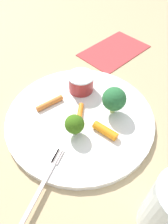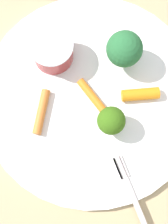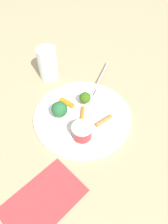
{
  "view_description": "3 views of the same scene",
  "coord_description": "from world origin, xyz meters",
  "px_view_note": "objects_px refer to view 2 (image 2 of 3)",
  "views": [
    {
      "loc": [
        -0.25,
        -0.12,
        0.33
      ],
      "look_at": [
        -0.0,
        -0.01,
        0.03
      ],
      "focal_mm": 34.38,
      "sensor_mm": 36.0,
      "label": 1
    },
    {
      "loc": [
        -0.09,
        0.04,
        0.42
      ],
      "look_at": [
        -0.02,
        0.02,
        0.03
      ],
      "focal_mm": 50.69,
      "sensor_mm": 36.0,
      "label": 2
    },
    {
      "loc": [
        0.36,
        0.16,
        0.49
      ],
      "look_at": [
        -0.01,
        0.0,
        0.02
      ],
      "focal_mm": 33.64,
      "sensor_mm": 36.0,
      "label": 3
    }
  ],
  "objects_px": {
    "broccoli_floret_0": "(124,49)",
    "plate": "(91,97)",
    "carrot_stick_1": "(41,109)",
    "carrot_stick_2": "(140,94)",
    "carrot_stick_0": "(91,93)",
    "broccoli_floret_1": "(111,121)",
    "sauce_cup": "(52,51)"
  },
  "relations": [
    {
      "from": "broccoli_floret_0",
      "to": "sauce_cup",
      "type": "bearing_deg",
      "value": 67.92
    },
    {
      "from": "plate",
      "to": "carrot_stick_0",
      "type": "distance_m",
      "value": 0.01
    },
    {
      "from": "carrot_stick_1",
      "to": "broccoli_floret_0",
      "type": "bearing_deg",
      "value": -75.67
    },
    {
      "from": "sauce_cup",
      "to": "carrot_stick_2",
      "type": "relative_size",
      "value": 1.16
    },
    {
      "from": "broccoli_floret_0",
      "to": "broccoli_floret_1",
      "type": "relative_size",
      "value": 1.32
    },
    {
      "from": "sauce_cup",
      "to": "broccoli_floret_0",
      "type": "xyz_separation_m",
      "value": [
        -0.03,
        -0.08,
        0.02
      ]
    },
    {
      "from": "carrot_stick_1",
      "to": "broccoli_floret_1",
      "type": "bearing_deg",
      "value": -120.81
    },
    {
      "from": "carrot_stick_1",
      "to": "carrot_stick_2",
      "type": "height_order",
      "value": "carrot_stick_2"
    },
    {
      "from": "plate",
      "to": "broccoli_floret_0",
      "type": "relative_size",
      "value": 4.93
    },
    {
      "from": "sauce_cup",
      "to": "carrot_stick_1",
      "type": "height_order",
      "value": "sauce_cup"
    },
    {
      "from": "plate",
      "to": "sauce_cup",
      "type": "distance_m",
      "value": 0.08
    },
    {
      "from": "carrot_stick_0",
      "to": "plate",
      "type": "bearing_deg",
      "value": -177.29
    },
    {
      "from": "sauce_cup",
      "to": "broccoli_floret_0",
      "type": "height_order",
      "value": "broccoli_floret_0"
    },
    {
      "from": "carrot_stick_0",
      "to": "carrot_stick_2",
      "type": "bearing_deg",
      "value": -110.78
    },
    {
      "from": "sauce_cup",
      "to": "carrot_stick_0",
      "type": "relative_size",
      "value": 1.14
    },
    {
      "from": "carrot_stick_0",
      "to": "carrot_stick_2",
      "type": "xyz_separation_m",
      "value": [
        -0.02,
        -0.06,
        0.0
      ]
    },
    {
      "from": "sauce_cup",
      "to": "broccoli_floret_1",
      "type": "xyz_separation_m",
      "value": [
        -0.11,
        -0.04,
        0.01
      ]
    },
    {
      "from": "carrot_stick_0",
      "to": "carrot_stick_2",
      "type": "height_order",
      "value": "carrot_stick_2"
    },
    {
      "from": "plate",
      "to": "carrot_stick_1",
      "type": "xyz_separation_m",
      "value": [
        0.0,
        0.07,
        0.01
      ]
    },
    {
      "from": "broccoli_floret_0",
      "to": "broccoli_floret_1",
      "type": "height_order",
      "value": "broccoli_floret_0"
    },
    {
      "from": "plate",
      "to": "carrot_stick_1",
      "type": "relative_size",
      "value": 4.95
    },
    {
      "from": "sauce_cup",
      "to": "carrot_stick_1",
      "type": "bearing_deg",
      "value": 149.45
    },
    {
      "from": "broccoli_floret_0",
      "to": "carrot_stick_0",
      "type": "relative_size",
      "value": 1.2
    },
    {
      "from": "carrot_stick_0",
      "to": "carrot_stick_1",
      "type": "distance_m",
      "value": 0.07
    },
    {
      "from": "broccoli_floret_0",
      "to": "carrot_stick_2",
      "type": "xyz_separation_m",
      "value": [
        -0.06,
        -0.0,
        -0.03
      ]
    },
    {
      "from": "carrot_stick_0",
      "to": "carrot_stick_1",
      "type": "xyz_separation_m",
      "value": [
        0.0,
        0.07,
        0.0
      ]
    },
    {
      "from": "broccoli_floret_0",
      "to": "carrot_stick_2",
      "type": "bearing_deg",
      "value": -174.9
    },
    {
      "from": "carrot_stick_0",
      "to": "broccoli_floret_0",
      "type": "bearing_deg",
      "value": -59.52
    },
    {
      "from": "carrot_stick_1",
      "to": "carrot_stick_2",
      "type": "relative_size",
      "value": 1.22
    },
    {
      "from": "broccoli_floret_0",
      "to": "plate",
      "type": "bearing_deg",
      "value": 122.31
    },
    {
      "from": "carrot_stick_2",
      "to": "broccoli_floret_1",
      "type": "bearing_deg",
      "value": 114.4
    },
    {
      "from": "sauce_cup",
      "to": "broccoli_floret_1",
      "type": "relative_size",
      "value": 1.25
    }
  ]
}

